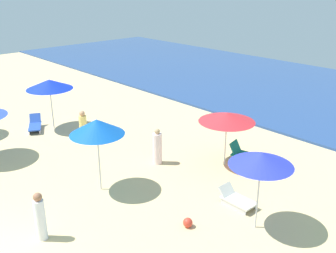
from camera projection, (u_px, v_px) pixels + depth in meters
umbrella_2 at (227, 117)px, 15.38m from camera, size 2.25×2.25×2.24m
lounge_chair_2_0 at (244, 155)px, 16.30m from camera, size 1.35×0.91×0.76m
umbrella_3 at (97, 127)px, 13.35m from camera, size 1.90×1.90×2.69m
umbrella_4 at (261, 159)px, 11.22m from camera, size 1.89×1.89×2.53m
lounge_chair_4_0 at (236, 199)px, 13.14m from camera, size 1.26×0.63×0.58m
umbrella_5 at (49, 84)px, 19.17m from camera, size 2.27×2.27×2.53m
lounge_chair_5_0 at (35, 125)px, 19.68m from camera, size 1.59×1.20×0.65m
beachgoer_0 at (83, 128)px, 17.88m from camera, size 0.48×0.48×1.59m
beachgoer_1 at (157, 148)px, 15.96m from camera, size 0.53×0.53×1.52m
beachgoer_2 at (40, 217)px, 11.26m from camera, size 0.42×0.42×1.52m
beach_ball_0 at (188, 223)px, 12.01m from camera, size 0.30×0.30×0.30m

